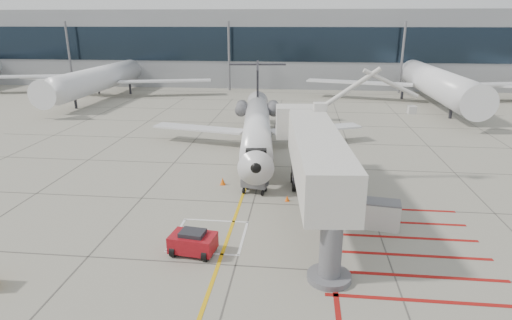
# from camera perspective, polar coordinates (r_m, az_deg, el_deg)

# --- Properties ---
(ground_plane) EXTENTS (260.00, 260.00, 0.00)m
(ground_plane) POSITION_cam_1_polar(r_m,az_deg,el_deg) (26.23, -1.42, -9.28)
(ground_plane) COLOR gray
(ground_plane) RESTS_ON ground
(regional_jet) EXTENTS (24.86, 30.06, 7.34)m
(regional_jet) POSITION_cam_1_polar(r_m,az_deg,el_deg) (39.21, 0.12, 5.74)
(regional_jet) COLOR silver
(regional_jet) RESTS_ON ground_plane
(jet_bridge) EXTENTS (10.42, 19.35, 7.46)m
(jet_bridge) POSITION_cam_1_polar(r_m,az_deg,el_deg) (26.09, 8.16, -0.71)
(jet_bridge) COLOR silver
(jet_bridge) RESTS_ON ground_plane
(pushback_tug) EXTENTS (2.59, 1.81, 1.40)m
(pushback_tug) POSITION_cam_1_polar(r_m,az_deg,el_deg) (23.73, -8.41, -10.71)
(pushback_tug) COLOR maroon
(pushback_tug) RESTS_ON ground_plane
(baggage_cart) EXTENTS (2.02, 1.49, 1.15)m
(baggage_cart) POSITION_cam_1_polar(r_m,az_deg,el_deg) (31.39, -0.16, -3.36)
(baggage_cart) COLOR #515155
(baggage_cart) RESTS_ON ground_plane
(ground_power_unit) EXTENTS (2.32, 1.55, 1.71)m
(ground_power_unit) POSITION_cam_1_polar(r_m,az_deg,el_deg) (27.23, 16.34, -6.98)
(ground_power_unit) COLOR silver
(ground_power_unit) RESTS_ON ground_plane
(cone_nose) EXTENTS (0.41, 0.41, 0.57)m
(cone_nose) POSITION_cam_1_polar(r_m,az_deg,el_deg) (33.06, -4.47, -2.83)
(cone_nose) COLOR #ED5D0C
(cone_nose) RESTS_ON ground_plane
(cone_side) EXTENTS (0.31, 0.31, 0.43)m
(cone_side) POSITION_cam_1_polar(r_m,az_deg,el_deg) (30.13, 4.17, -5.10)
(cone_side) COLOR #F55D0C
(cone_side) RESTS_ON ground_plane
(terminal_building) EXTENTS (180.00, 28.00, 14.00)m
(terminal_building) POSITION_cam_1_polar(r_m,az_deg,el_deg) (93.48, 10.70, 14.68)
(terminal_building) COLOR gray
(terminal_building) RESTS_ON ground_plane
(terminal_glass_band) EXTENTS (180.00, 0.10, 6.00)m
(terminal_glass_band) POSITION_cam_1_polar(r_m,az_deg,el_deg) (79.44, 11.48, 14.81)
(terminal_glass_band) COLOR black
(terminal_glass_band) RESTS_ON ground_plane
(bg_aircraft_b) EXTENTS (34.05, 37.83, 11.35)m
(bg_aircraft_b) POSITION_cam_1_polar(r_m,az_deg,el_deg) (76.53, -19.30, 12.32)
(bg_aircraft_b) COLOR silver
(bg_aircraft_b) RESTS_ON ground_plane
(bg_aircraft_c) EXTENTS (37.03, 41.15, 12.34)m
(bg_aircraft_c) POSITION_cam_1_polar(r_m,az_deg,el_deg) (71.95, 22.13, 12.11)
(bg_aircraft_c) COLOR silver
(bg_aircraft_c) RESTS_ON ground_plane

